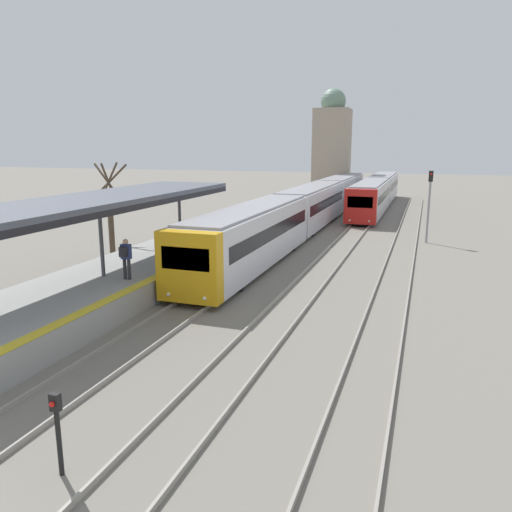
% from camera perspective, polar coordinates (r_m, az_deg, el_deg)
% --- Properties ---
extents(platform_canopy, '(4.00, 17.32, 3.31)m').
position_cam_1_polar(platform_canopy, '(21.19, -17.46, 6.15)').
color(platform_canopy, '#4C515B').
rests_on(platform_canopy, station_platform).
extents(person_on_platform, '(0.40, 0.40, 1.66)m').
position_cam_1_polar(person_on_platform, '(20.72, -14.67, 0.04)').
color(person_on_platform, '#2D2D33').
rests_on(person_on_platform, station_platform).
extents(train_near, '(2.65, 44.13, 3.22)m').
position_cam_1_polar(train_near, '(40.15, 6.34, 5.86)').
color(train_near, gold).
rests_on(train_near, ground_plane).
extents(train_far, '(2.55, 27.36, 3.14)m').
position_cam_1_polar(train_far, '(53.71, 13.68, 7.20)').
color(train_far, red).
rests_on(train_far, ground_plane).
extents(signal_post_near, '(0.20, 0.21, 1.74)m').
position_cam_1_polar(signal_post_near, '(10.83, -21.76, -17.48)').
color(signal_post_near, black).
rests_on(signal_post_near, ground_plane).
extents(signal_mast_far, '(0.28, 0.29, 4.77)m').
position_cam_1_polar(signal_mast_far, '(34.87, 19.20, 6.31)').
color(signal_mast_far, gray).
rests_on(signal_mast_far, ground_plane).
extents(distant_domed_building, '(4.00, 4.00, 12.87)m').
position_cam_1_polar(distant_domed_building, '(61.07, 8.66, 12.08)').
color(distant_domed_building, gray).
rests_on(distant_domed_building, ground_plane).
extents(bare_tree_background, '(2.50, 1.57, 5.45)m').
position_cam_1_polar(bare_tree_background, '(29.55, -16.30, 4.57)').
color(bare_tree_background, '#4C3D2D').
rests_on(bare_tree_background, ground_plane).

